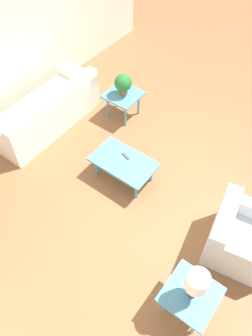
# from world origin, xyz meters

# --- Properties ---
(ground_plane) EXTENTS (14.00, 14.00, 0.00)m
(ground_plane) POSITION_xyz_m (0.00, 0.00, 0.00)
(ground_plane) COLOR #8E5B38
(wall_right) EXTENTS (0.12, 7.20, 2.70)m
(wall_right) POSITION_xyz_m (3.06, 0.00, 1.35)
(wall_right) COLOR silver
(wall_right) RESTS_ON ground_plane
(sofa) EXTENTS (0.86, 2.08, 0.75)m
(sofa) POSITION_xyz_m (2.22, 0.08, 0.29)
(sofa) COLOR white
(sofa) RESTS_ON ground_plane
(armchair) EXTENTS (0.95, 1.01, 0.76)m
(armchair) POSITION_xyz_m (-1.57, 0.29, 0.30)
(armchair) COLOR silver
(armchair) RESTS_ON ground_plane
(coffee_table) EXTENTS (0.98, 0.60, 0.38)m
(coffee_table) POSITION_xyz_m (0.38, 0.22, 0.34)
(coffee_table) COLOR teal
(coffee_table) RESTS_ON ground_plane
(side_table_plant) EXTENTS (0.59, 0.59, 0.49)m
(side_table_plant) POSITION_xyz_m (1.28, -0.95, 0.43)
(side_table_plant) COLOR teal
(side_table_plant) RESTS_ON ground_plane
(side_table_lamp) EXTENTS (0.59, 0.59, 0.49)m
(side_table_lamp) POSITION_xyz_m (-1.44, 1.37, 0.43)
(side_table_lamp) COLOR teal
(side_table_lamp) RESTS_ON ground_plane
(potted_plant) EXTENTS (0.31, 0.31, 0.40)m
(potted_plant) POSITION_xyz_m (1.28, -0.95, 0.72)
(potted_plant) COLOR brown
(potted_plant) RESTS_ON side_table_plant
(table_lamp) EXTENTS (0.24, 0.24, 0.50)m
(table_lamp) POSITION_xyz_m (-1.44, 1.37, 0.83)
(table_lamp) COLOR #333333
(table_lamp) RESTS_ON side_table_lamp
(remote_control) EXTENTS (0.16, 0.09, 0.02)m
(remote_control) POSITION_xyz_m (0.41, 0.12, 0.39)
(remote_control) COLOR #4C4C51
(remote_control) RESTS_ON coffee_table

